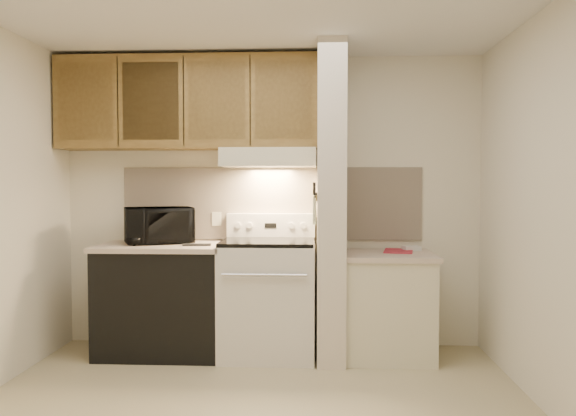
{
  "coord_description": "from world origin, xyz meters",
  "views": [
    {
      "loc": [
        0.39,
        -3.39,
        1.41
      ],
      "look_at": [
        0.18,
        0.75,
        1.23
      ],
      "focal_mm": 35.0,
      "sensor_mm": 36.0,
      "label": 1
    }
  ],
  "objects": [
    {
      "name": "cab_door_a",
      "position": [
        -1.51,
        1.17,
        2.08
      ],
      "size": [
        0.46,
        0.01,
        0.63
      ],
      "primitive_type": "cube",
      "color": "olive",
      "rests_on": "upper_cabinets"
    },
    {
      "name": "knife_blade_b",
      "position": [
        0.38,
        1.03,
        1.21
      ],
      "size": [
        0.01,
        0.04,
        0.18
      ],
      "primitive_type": "cube",
      "color": "silver",
      "rests_on": "knife_strip"
    },
    {
      "name": "knife_handle_b",
      "position": [
        0.38,
        1.03,
        1.37
      ],
      "size": [
        0.02,
        0.02,
        0.1
      ],
      "primitive_type": "cylinder",
      "color": "black",
      "rests_on": "knife_strip"
    },
    {
      "name": "cab_door_b",
      "position": [
        -0.96,
        1.17,
        2.08
      ],
      "size": [
        0.46,
        0.01,
        0.63
      ],
      "primitive_type": "cube",
      "color": "olive",
      "rests_on": "upper_cabinets"
    },
    {
      "name": "spoon_rest",
      "position": [
        -0.57,
        1.07,
        0.92
      ],
      "size": [
        0.23,
        0.1,
        0.02
      ],
      "primitive_type": "cube",
      "rotation": [
        0.0,
        0.0,
        0.13
      ],
      "color": "black",
      "rests_on": "left_countertop"
    },
    {
      "name": "cab_door_d",
      "position": [
        0.13,
        1.17,
        2.08
      ],
      "size": [
        0.46,
        0.01,
        0.63
      ],
      "primitive_type": "cube",
      "color": "olive",
      "rests_on": "upper_cabinets"
    },
    {
      "name": "wall_right",
      "position": [
        1.8,
        0.0,
        1.25
      ],
      "size": [
        0.02,
        3.0,
        2.5
      ],
      "primitive_type": "cube",
      "color": "white",
      "rests_on": "floor"
    },
    {
      "name": "range_hood",
      "position": [
        0.0,
        1.28,
        1.62
      ],
      "size": [
        0.78,
        0.44,
        0.15
      ],
      "primitive_type": "cube",
      "color": "beige",
      "rests_on": "upper_cabinets"
    },
    {
      "name": "cab_door_c",
      "position": [
        -0.42,
        1.17,
        2.08
      ],
      "size": [
        0.46,
        0.01,
        0.63
      ],
      "primitive_type": "cube",
      "color": "olive",
      "rests_on": "upper_cabinets"
    },
    {
      "name": "range_body",
      "position": [
        0.0,
        1.16,
        0.46
      ],
      "size": [
        0.76,
        0.65,
        0.92
      ],
      "primitive_type": "cube",
      "color": "silver",
      "rests_on": "floor"
    },
    {
      "name": "knife_blade_a",
      "position": [
        0.38,
        0.93,
        1.22
      ],
      "size": [
        0.01,
        0.03,
        0.16
      ],
      "primitive_type": "cube",
      "color": "silver",
      "rests_on": "knife_strip"
    },
    {
      "name": "knife_handle_e",
      "position": [
        0.38,
        1.26,
        1.37
      ],
      "size": [
        0.02,
        0.02,
        0.1
      ],
      "primitive_type": "cylinder",
      "color": "black",
      "rests_on": "knife_strip"
    },
    {
      "name": "knife_handle_a",
      "position": [
        0.38,
        0.95,
        1.37
      ],
      "size": [
        0.02,
        0.02,
        0.1
      ],
      "primitive_type": "cylinder",
      "color": "black",
      "rests_on": "knife_strip"
    },
    {
      "name": "right_countertop",
      "position": [
        0.97,
        1.15,
        0.83
      ],
      "size": [
        0.74,
        0.64,
        0.04
      ],
      "primitive_type": "cube",
      "color": "beige",
      "rests_on": "right_cab_base"
    },
    {
      "name": "cooktop",
      "position": [
        0.0,
        1.16,
        0.94
      ],
      "size": [
        0.74,
        0.64,
        0.03
      ],
      "primitive_type": "cube",
      "color": "black",
      "rests_on": "range_body"
    },
    {
      "name": "knife_blade_d",
      "position": [
        0.38,
        1.18,
        1.22
      ],
      "size": [
        0.01,
        0.04,
        0.16
      ],
      "primitive_type": "cube",
      "color": "silver",
      "rests_on": "knife_strip"
    },
    {
      "name": "cab_gap_b",
      "position": [
        -0.69,
        1.16,
        2.08
      ],
      "size": [
        0.01,
        0.01,
        0.73
      ],
      "primitive_type": "cube",
      "color": "black",
      "rests_on": "upper_cabinets"
    },
    {
      "name": "microwave",
      "position": [
        -0.93,
        1.25,
        1.06
      ],
      "size": [
        0.64,
        0.55,
        0.3
      ],
      "primitive_type": "imported",
      "rotation": [
        0.0,
        0.0,
        0.41
      ],
      "color": "black",
      "rests_on": "left_countertop"
    },
    {
      "name": "left_countertop",
      "position": [
        -0.88,
        1.17,
        0.89
      ],
      "size": [
        1.04,
        0.67,
        0.04
      ],
      "primitive_type": "cube",
      "color": "beige",
      "rests_on": "dishwasher_front"
    },
    {
      "name": "partition_pillar",
      "position": [
        0.51,
        1.15,
        1.25
      ],
      "size": [
        0.22,
        0.7,
        2.5
      ],
      "primitive_type": "cube",
      "color": "beige",
      "rests_on": "floor"
    },
    {
      "name": "oven_window",
      "position": [
        0.0,
        0.84,
        0.5
      ],
      "size": [
        0.5,
        0.01,
        0.3
      ],
      "primitive_type": "cube",
      "color": "black",
      "rests_on": "range_body"
    },
    {
      "name": "pillar_trim",
      "position": [
        0.39,
        1.15,
        1.3
      ],
      "size": [
        0.01,
        0.7,
        0.04
      ],
      "primitive_type": "cube",
      "color": "olive",
      "rests_on": "partition_pillar"
    },
    {
      "name": "cab_gap_a",
      "position": [
        -1.23,
        1.16,
        2.08
      ],
      "size": [
        0.01,
        0.01,
        0.73
      ],
      "primitive_type": "cube",
      "color": "black",
      "rests_on": "upper_cabinets"
    },
    {
      "name": "oven_handle",
      "position": [
        0.0,
        0.8,
        0.72
      ],
      "size": [
        0.65,
        0.02,
        0.02
      ],
      "primitive_type": "cylinder",
      "rotation": [
        0.0,
        1.57,
        0.0
      ],
      "color": "silver",
      "rests_on": "range_body"
    },
    {
      "name": "knife_strip",
      "position": [
        0.39,
        1.1,
        1.32
      ],
      "size": [
        0.02,
        0.42,
        0.04
      ],
      "primitive_type": "cube",
      "color": "black",
      "rests_on": "partition_pillar"
    },
    {
      "name": "right_cab_base",
      "position": [
        0.97,
        1.15,
        0.4
      ],
      "size": [
        0.7,
        0.6,
        0.81
      ],
      "primitive_type": "cube",
      "color": "beige",
      "rests_on": "floor"
    },
    {
      "name": "knife_blade_c",
      "position": [
        0.38,
        1.1,
        1.2
      ],
      "size": [
        0.01,
        0.04,
        0.2
      ],
      "primitive_type": "cube",
      "color": "silver",
      "rests_on": "knife_strip"
    },
    {
      "name": "range_backguard",
      "position": [
        0.0,
        1.44,
        1.05
      ],
      "size": [
        0.76,
        0.08,
        0.2
      ],
      "primitive_type": "cube",
      "color": "silver",
      "rests_on": "range_body"
    },
    {
      "name": "knife_handle_d",
      "position": [
        0.38,
        1.18,
        1.37
      ],
      "size": [
        0.02,
        0.02,
        0.1
      ],
      "primitive_type": "cylinder",
      "color": "black",
      "rests_on": "knife_strip"
    },
    {
      "name": "red_folder",
      "position": [
        1.07,
        1.25,
        0.86
      ],
      "size": [
        0.28,
        0.35,
        0.01
      ],
      "primitive_type": "cube",
      "rotation": [
        0.0,
        0.0,
        -0.19
      ],
      "color": "#B1283A",
      "rests_on": "right_countertop"
    },
    {
      "name": "oven_mitt",
      "position": [
        0.38,
        1.32,
        1.19
      ],
      "size": [
        0.03,
        0.1,
        0.24
      ],
      "primitive_type": "cube",
      "color": "slate",
      "rests_on": "partition_pillar"
    },
    {
      "name": "knife_blade_e",
      "position": [
        0.38,
        1.25,
        1.21
      ],
      "size": [
        0.01,
        0.04,
        0.18
      ],
      "primitive_type": "cube",
      "color": "silver",
      "rests_on": "knife_strip"
    },
    {
      "name": "cab_gap_c",
      "position": [
        -0.14,
        1.16,
        2.08
      ],
      "size": [
        0.01,
        0.01,
        0.73
      ],
      "primitive_type": "cube",
      "color": "black",
      "rests_on": "upper_cabinets"
    },
    {
      "name": "range_knob_left_outer",
      "position": [
        -0.28,
        1.4,
        1.05
      ],
      "size": [
        0.05,
        0.02,
        0.05
      ],
      "primitive_type": "cylinder",
      "rotation": [
        1.57,
        0.0,
        0.0
      ],
      "color": "silver",
      "rests_on": "range_backguard"
    },
    {
      "name": "range_knob_right_inner",
      "position": [
        0.18,
        1.4,
        1.05
      ],
      "size": [
        0.05,
        0.02,
        0.05
      ],
      "primitive_type": "cylinder",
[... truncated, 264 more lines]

